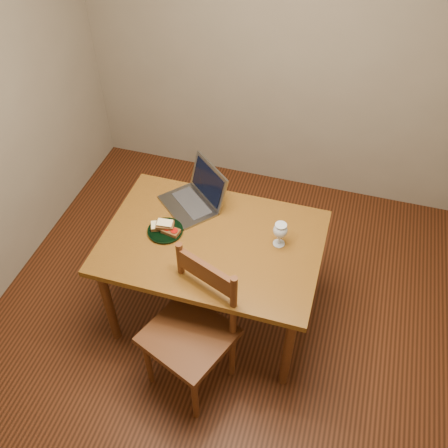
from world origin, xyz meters
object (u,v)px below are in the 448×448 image
(table, at_px, (212,249))
(plate, at_px, (165,231))
(chair, at_px, (191,327))
(milk_glass, at_px, (280,234))
(laptop, at_px, (197,195))

(table, bearing_deg, plate, -176.29)
(chair, bearing_deg, plate, 145.64)
(plate, bearing_deg, chair, -55.86)
(milk_glass, height_order, laptop, laptop)
(table, xyz_separation_m, chair, (0.02, -0.48, -0.12))
(table, bearing_deg, chair, -87.16)
(table, bearing_deg, milk_glass, 12.08)
(milk_glass, relative_size, laptop, 0.34)
(table, distance_m, plate, 0.31)
(chair, distance_m, plate, 0.60)
(plate, bearing_deg, milk_glass, 8.54)
(table, xyz_separation_m, laptop, (-0.19, 0.29, 0.15))
(table, distance_m, milk_glass, 0.43)
(table, relative_size, milk_glass, 7.92)
(chair, bearing_deg, table, 114.34)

